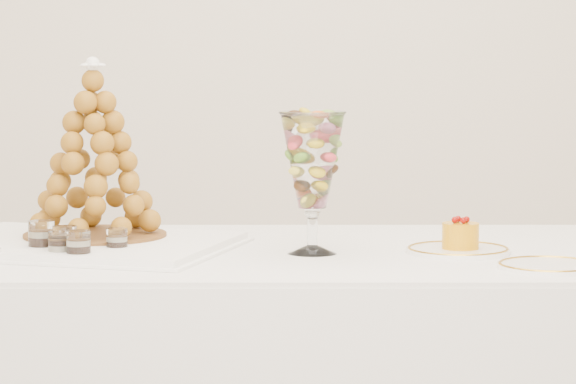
{
  "coord_description": "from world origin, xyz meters",
  "views": [
    {
      "loc": [
        -0.01,
        -2.97,
        1.3
      ],
      "look_at": [
        -0.02,
        0.22,
        0.97
      ],
      "focal_mm": 85.0,
      "sensor_mm": 36.0,
      "label": 1
    }
  ],
  "objects": [
    {
      "name": "verrine_b",
      "position": [
        -0.51,
        -0.03,
        0.89
      ],
      "size": [
        0.06,
        0.06,
        0.07
      ],
      "primitive_type": "cylinder",
      "rotation": [
        0.0,
        0.0,
        -0.06
      ],
      "color": "white",
      "rests_on": "buffet_table"
    },
    {
      "name": "verrine_e",
      "position": [
        -0.47,
        -0.08,
        0.88
      ],
      "size": [
        0.06,
        0.06,
        0.07
      ],
      "primitive_type": "cylinder",
      "rotation": [
        0.0,
        0.0,
        0.17
      ],
      "color": "white",
      "rests_on": "buffet_table"
    },
    {
      "name": "croquembouche",
      "position": [
        -0.47,
        0.18,
        1.07
      ],
      "size": [
        0.33,
        0.33,
        0.42
      ],
      "rotation": [
        0.0,
        0.0,
        0.15
      ],
      "color": "brown",
      "rests_on": "lace_tray"
    },
    {
      "name": "mousse_cake",
      "position": [
        0.37,
        0.06,
        0.89
      ],
      "size": [
        0.08,
        0.08,
        0.07
      ],
      "color": "orange",
      "rests_on": "cake_plate"
    },
    {
      "name": "verrine_c",
      "position": [
        -0.4,
        0.01,
        0.88
      ],
      "size": [
        0.05,
        0.05,
        0.06
      ],
      "primitive_type": "cylinder",
      "rotation": [
        0.0,
        0.0,
        -0.07
      ],
      "color": "white",
      "rests_on": "buffet_table"
    },
    {
      "name": "macaron_vase",
      "position": [
        0.03,
        0.06,
        1.06
      ],
      "size": [
        0.14,
        0.14,
        0.32
      ],
      "color": "white",
      "rests_on": "buffet_table"
    },
    {
      "name": "spare_plate",
      "position": [
        0.53,
        -0.15,
        0.85
      ],
      "size": [
        0.22,
        0.22,
        0.01
      ],
      "primitive_type": "cylinder",
      "color": "white",
      "rests_on": "buffet_table"
    },
    {
      "name": "verrine_a",
      "position": [
        -0.57,
        0.02,
        0.89
      ],
      "size": [
        0.07,
        0.07,
        0.08
      ],
      "primitive_type": "cylinder",
      "rotation": [
        0.0,
        0.0,
        0.34
      ],
      "color": "white",
      "rests_on": "buffet_table"
    },
    {
      "name": "lace_tray",
      "position": [
        -0.5,
        0.12,
        0.86
      ],
      "size": [
        0.76,
        0.65,
        0.02
      ],
      "primitive_type": "cube",
      "rotation": [
        0.0,
        0.0,
        -0.28
      ],
      "color": "white",
      "rests_on": "buffet_table"
    },
    {
      "name": "cake_plate",
      "position": [
        0.36,
        0.07,
        0.85
      ],
      "size": [
        0.23,
        0.23,
        0.01
      ],
      "primitive_type": "cylinder",
      "color": "white",
      "rests_on": "buffet_table"
    },
    {
      "name": "verrine_d",
      "position": [
        -0.52,
        -0.06,
        0.88
      ],
      "size": [
        0.06,
        0.06,
        0.06
      ],
      "primitive_type": "cylinder",
      "rotation": [
        0.0,
        0.0,
        -0.22
      ],
      "color": "white",
      "rests_on": "buffet_table"
    }
  ]
}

